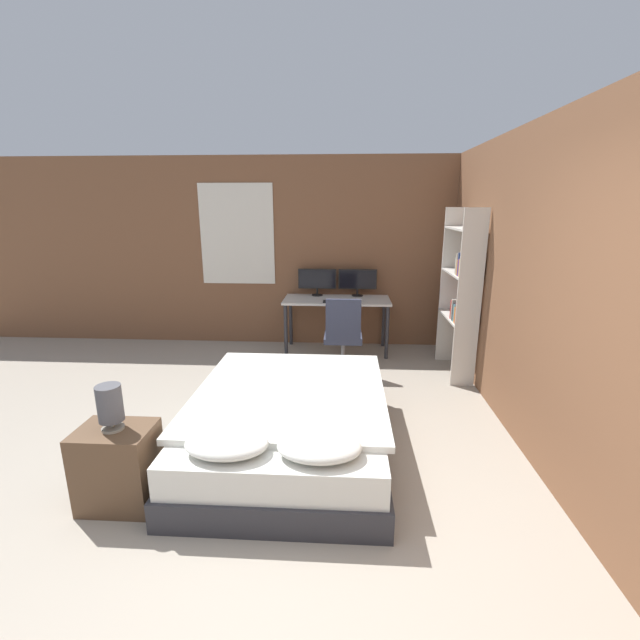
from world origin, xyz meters
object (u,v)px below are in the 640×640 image
object	(u,v)px
bedside_lamp	(110,404)
computer_mouse	(357,301)
bed	(289,423)
nightstand	(119,467)
monitor_right	(358,280)
keyboard	(336,302)
bookshelf	(462,289)
monitor_left	(317,280)
desk	(337,305)
office_chair	(343,341)

from	to	relation	value
bedside_lamp	computer_mouse	bearing A→B (deg)	61.57
bed	nightstand	xyz separation A→B (m)	(-1.08, -0.74, 0.03)
computer_mouse	bed	bearing A→B (deg)	-104.27
nightstand	monitor_right	bearing A→B (deg)	64.35
keyboard	monitor_right	bearing A→B (deg)	56.59
bookshelf	monitor_right	bearing A→B (deg)	139.43
nightstand	computer_mouse	xyz separation A→B (m)	(1.69, 3.12, 0.50)
bed	monitor_right	size ratio (longest dim) A/B	3.85
bedside_lamp	monitor_right	world-z (taller)	monitor_right
monitor_right	keyboard	distance (m)	0.57
monitor_left	bookshelf	bearing A→B (deg)	-29.97
nightstand	bookshelf	world-z (taller)	bookshelf
bed	nightstand	distance (m)	1.31
monitor_left	keyboard	xyz separation A→B (m)	(0.29, -0.44, -0.22)
bookshelf	desk	bearing A→B (deg)	151.63
nightstand	keyboard	world-z (taller)	keyboard
nightstand	monitor_right	xyz separation A→B (m)	(1.71, 3.56, 0.70)
monitor_left	keyboard	size ratio (longest dim) A/B	1.51
desk	keyboard	xyz separation A→B (m)	(-0.00, -0.22, 0.10)
desk	bookshelf	world-z (taller)	bookshelf
monitor_left	keyboard	distance (m)	0.57
nightstand	desk	bearing A→B (deg)	66.96
monitor_left	desk	bearing A→B (deg)	-37.38
desk	monitor_left	world-z (taller)	monitor_left
bed	computer_mouse	bearing A→B (deg)	75.73
bed	bedside_lamp	distance (m)	1.40
keyboard	bookshelf	bearing A→B (deg)	-21.47
desk	monitor_right	bearing A→B (deg)	37.38
nightstand	office_chair	world-z (taller)	office_chair
computer_mouse	nightstand	bearing A→B (deg)	-118.43
bedside_lamp	keyboard	distance (m)	3.43
bed	bedside_lamp	world-z (taller)	bedside_lamp
nightstand	office_chair	distance (m)	3.06
bed	computer_mouse	world-z (taller)	computer_mouse
nightstand	computer_mouse	size ratio (longest dim) A/B	8.19
bed	keyboard	xyz separation A→B (m)	(0.34, 2.39, 0.52)
desk	monitor_right	distance (m)	0.48
monitor_left	bookshelf	world-z (taller)	bookshelf
bed	desk	world-z (taller)	desk
monitor_left	computer_mouse	bearing A→B (deg)	-38.10
office_chair	bookshelf	world-z (taller)	bookshelf
computer_mouse	monitor_right	bearing A→B (deg)	87.49
monitor_left	bookshelf	size ratio (longest dim) A/B	0.27
nightstand	office_chair	bearing A→B (deg)	60.18
monitor_left	bedside_lamp	bearing A→B (deg)	-107.64
desk	office_chair	bearing A→B (deg)	-82.01
monitor_left	monitor_right	distance (m)	0.58
monitor_right	keyboard	bearing A→B (deg)	-123.41
monitor_right	office_chair	bearing A→B (deg)	-101.88
bookshelf	nightstand	bearing A→B (deg)	-138.78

